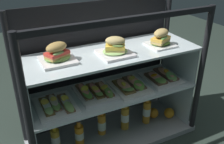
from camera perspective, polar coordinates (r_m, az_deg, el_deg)
name	(u,v)px	position (r m, az deg, el deg)	size (l,w,h in m)	color
ground_plane	(112,137)	(1.99, 0.00, -14.26)	(6.00, 6.00, 0.02)	#27322B
case_base_deck	(112,134)	(1.97, 0.00, -13.61)	(1.20, 0.45, 0.04)	#A0A2A7
case_frame	(105,68)	(1.77, -1.54, 0.97)	(1.20, 0.45, 0.96)	black
riser_lower_tier	(112,113)	(1.85, 0.00, -9.08)	(1.12, 0.38, 0.34)	silver
shelf_lower_glass	(112,91)	(1.75, 0.00, -4.32)	(1.14, 0.39, 0.01)	silver
riser_upper_tier	(112,73)	(1.68, 0.00, -0.22)	(1.12, 0.38, 0.27)	silver
shelf_upper_glass	(112,53)	(1.62, 0.00, 4.19)	(1.14, 0.39, 0.01)	silver
plated_roll_sandwich_mid_left	(57,55)	(1.50, -12.09, 3.78)	(0.20, 0.20, 0.12)	white
plated_roll_sandwich_right_of_center	(116,48)	(1.57, 0.84, 5.30)	(0.20, 0.20, 0.12)	white
plated_roll_sandwich_center	(161,39)	(1.74, 10.79, 7.22)	(0.17, 0.17, 0.12)	white
open_sandwich_tray_near_left_corner	(56,105)	(1.60, -12.36, -7.14)	(0.23, 0.28, 0.05)	white
open_sandwich_tray_mid_left	(95,92)	(1.69, -3.77, -4.38)	(0.23, 0.28, 0.07)	white
open_sandwich_tray_mid_right	(130,86)	(1.77, 3.95, -3.04)	(0.23, 0.28, 0.06)	white
open_sandwich_tray_near_right_corner	(162,77)	(1.91, 10.95, -1.05)	(0.23, 0.28, 0.06)	white
juice_bottle_front_fourth	(56,139)	(1.81, -12.44, -14.30)	(0.06, 0.06, 0.19)	gold
juice_bottle_tucked_behind	(79,134)	(1.83, -7.25, -13.58)	(0.06, 0.06, 0.20)	orange
juice_bottle_front_middle	(102,124)	(1.89, -2.29, -11.38)	(0.06, 0.06, 0.21)	orange
juice_bottle_near_post	(125,117)	(1.93, 2.96, -9.97)	(0.06, 0.06, 0.24)	gold
juice_bottle_front_second	(147,111)	(2.00, 7.72, -8.58)	(0.06, 0.06, 0.25)	orange
orange_fruit_beside_bottles	(153,113)	(2.10, 9.17, -8.96)	(0.08, 0.08, 0.08)	orange
orange_fruit_near_left_post	(169,113)	(2.12, 12.59, -8.87)	(0.08, 0.08, 0.08)	orange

